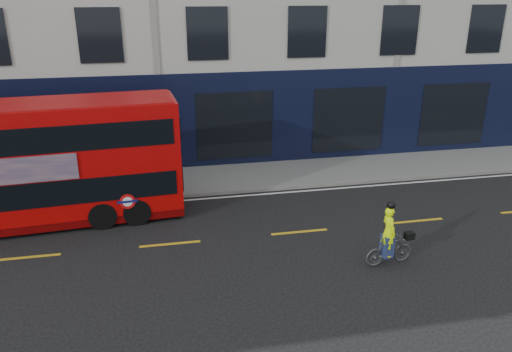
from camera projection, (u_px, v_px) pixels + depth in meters
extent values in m
plane|color=black|center=(172.00, 270.00, 13.48)|extent=(120.00, 120.00, 0.00)
cube|color=slate|center=(165.00, 182.00, 19.42)|extent=(60.00, 3.00, 0.12)
cube|color=slate|center=(166.00, 197.00, 18.04)|extent=(60.00, 0.12, 0.13)
cube|color=black|center=(161.00, 124.00, 20.09)|extent=(50.00, 0.08, 4.00)
cube|color=silver|center=(167.00, 202.00, 17.79)|extent=(58.00, 0.10, 0.01)
cube|color=#AF0707|center=(20.00, 161.00, 15.41)|extent=(9.84, 2.95, 3.48)
cube|color=#570303|center=(30.00, 216.00, 16.07)|extent=(9.83, 2.91, 0.26)
cube|color=black|center=(24.00, 184.00, 15.68)|extent=(9.45, 2.96, 0.79)
cube|color=black|center=(15.00, 133.00, 15.09)|extent=(9.45, 2.96, 0.79)
cube|color=maroon|center=(10.00, 105.00, 14.78)|extent=(9.64, 2.85, 0.07)
cube|color=black|center=(179.00, 170.00, 16.92)|extent=(0.19, 1.98, 0.79)
cube|color=black|center=(176.00, 122.00, 16.33)|extent=(0.19, 1.98, 0.79)
cylinder|color=red|center=(127.00, 202.00, 15.62)|extent=(0.49, 0.06, 0.49)
cylinder|color=white|center=(127.00, 202.00, 15.61)|extent=(0.32, 0.04, 0.32)
cube|color=#0C1459|center=(127.00, 202.00, 15.61)|extent=(0.62, 0.07, 0.08)
cylinder|color=black|center=(135.00, 200.00, 16.86)|extent=(1.05, 2.31, 0.88)
cylinder|color=black|center=(103.00, 203.00, 16.59)|extent=(1.05, 2.31, 0.88)
imported|color=#484B4E|center=(389.00, 250.00, 13.65)|extent=(1.44, 0.55, 0.85)
imported|color=#C9F603|center=(388.00, 231.00, 13.42)|extent=(0.39, 0.55, 1.41)
cube|color=black|center=(409.00, 236.00, 13.69)|extent=(0.27, 0.22, 0.20)
cube|color=navy|center=(387.00, 246.00, 13.57)|extent=(0.30, 0.36, 0.62)
sphere|color=black|center=(391.00, 205.00, 13.14)|extent=(0.23, 0.23, 0.23)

